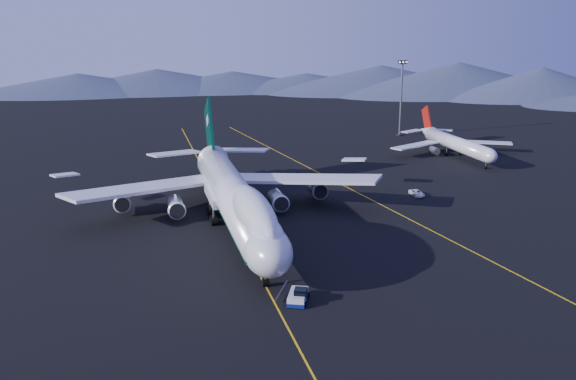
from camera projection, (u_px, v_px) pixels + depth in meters
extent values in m
plane|color=black|center=(234.00, 227.00, 112.27)|extent=(500.00, 500.00, 0.00)
cube|color=#ECAD0D|center=(234.00, 227.00, 112.27)|extent=(0.25, 220.00, 0.01)
cube|color=#ECAD0D|center=(374.00, 201.00, 128.61)|extent=(28.08, 198.09, 0.01)
cone|color=#3D465F|center=(78.00, 81.00, 318.53)|extent=(100.00, 100.00, 12.00)
cone|color=#3D465F|center=(232.00, 78.00, 337.13)|extent=(100.00, 100.00, 12.00)
cone|color=#3D465F|center=(381.00, 79.00, 331.07)|extent=(100.00, 100.00, 12.00)
cone|color=#3D465F|center=(541.00, 85.00, 301.00)|extent=(100.00, 100.00, 12.00)
cylinder|color=silver|center=(234.00, 197.00, 110.84)|extent=(6.50, 56.00, 6.50)
ellipsoid|color=silver|center=(268.00, 251.00, 84.56)|extent=(6.50, 10.40, 6.50)
ellipsoid|color=silver|center=(254.00, 213.00, 92.84)|extent=(5.13, 25.16, 5.85)
cube|color=black|center=(271.00, 248.00, 82.38)|extent=(3.60, 1.61, 1.29)
cone|color=silver|center=(210.00, 155.00, 141.62)|extent=(6.50, 12.00, 6.50)
cube|color=#033327|center=(233.00, 200.00, 112.01)|extent=(6.24, 60.00, 1.10)
cube|color=silver|center=(229.00, 195.00, 116.29)|extent=(7.50, 13.00, 1.60)
cube|color=silver|center=(146.00, 188.00, 118.38)|extent=(30.62, 23.28, 2.83)
cube|color=silver|center=(298.00, 179.00, 125.10)|extent=(30.62, 23.28, 2.83)
cylinder|color=slate|center=(176.00, 206.00, 116.50)|extent=(2.90, 5.50, 2.90)
cylinder|color=slate|center=(122.00, 200.00, 120.40)|extent=(2.90, 5.50, 2.90)
cylinder|color=slate|center=(278.00, 200.00, 120.90)|extent=(2.90, 5.50, 2.90)
cylinder|color=slate|center=(316.00, 188.00, 129.20)|extent=(2.90, 5.50, 2.90)
cube|color=#033327|center=(210.00, 133.00, 139.40)|extent=(0.55, 14.11, 15.94)
cube|color=silver|center=(175.00, 153.00, 141.18)|extent=(12.39, 9.47, 0.98)
cube|color=silver|center=(242.00, 150.00, 144.66)|extent=(12.39, 9.47, 0.98)
cylinder|color=black|center=(266.00, 283.00, 87.26)|extent=(0.90, 1.10, 1.10)
cube|color=silver|center=(298.00, 296.00, 82.43)|extent=(3.70, 4.86, 1.09)
cube|color=navy|center=(298.00, 299.00, 82.53)|extent=(3.86, 5.08, 0.50)
cube|color=black|center=(298.00, 291.00, 82.23)|extent=(2.07, 2.07, 0.89)
cylinder|color=silver|center=(457.00, 144.00, 169.51)|extent=(3.69, 31.11, 3.69)
ellipsoid|color=silver|center=(489.00, 156.00, 154.90)|extent=(3.69, 5.17, 3.69)
cone|color=silver|center=(427.00, 131.00, 186.74)|extent=(3.69, 6.81, 3.69)
cube|color=silver|center=(415.00, 145.00, 172.01)|extent=(16.33, 11.02, 0.34)
cube|color=silver|center=(481.00, 142.00, 176.52)|extent=(16.33, 11.02, 0.34)
cylinder|color=slate|center=(434.00, 151.00, 171.04)|extent=(1.85, 3.40, 1.85)
cylinder|color=slate|center=(470.00, 149.00, 173.52)|extent=(1.85, 3.40, 1.85)
cube|color=#9A160E|center=(427.00, 119.00, 186.26)|extent=(0.34, 6.63, 7.83)
imported|color=white|center=(417.00, 193.00, 132.38)|extent=(2.05, 4.42, 1.23)
cylinder|color=black|center=(399.00, 135.00, 202.62)|extent=(2.16, 2.16, 0.36)
cylinder|color=slate|center=(401.00, 100.00, 199.79)|extent=(0.63, 0.63, 22.54)
cube|color=black|center=(403.00, 62.00, 196.85)|extent=(2.89, 0.72, 1.08)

